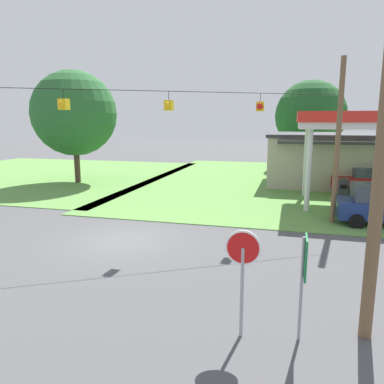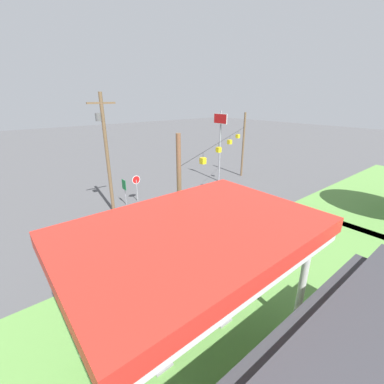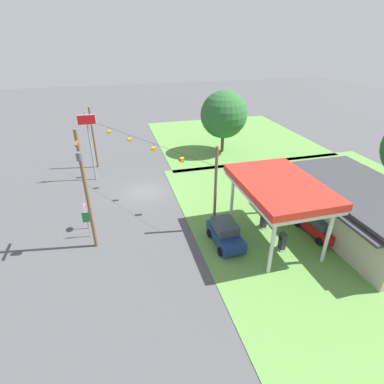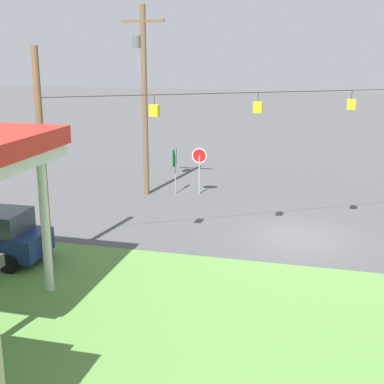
{
  "view_description": "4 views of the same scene",
  "coord_description": "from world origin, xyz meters",
  "px_view_note": "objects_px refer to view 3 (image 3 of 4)",
  "views": [
    {
      "loc": [
        6.53,
        -13.5,
        4.81
      ],
      "look_at": [
        2.35,
        2.2,
        1.73
      ],
      "focal_mm": 35.0,
      "sensor_mm": 36.0,
      "label": 1
    },
    {
      "loc": [
        16.01,
        15.1,
        9.27
      ],
      "look_at": [
        5.18,
        1.93,
        2.97
      ],
      "focal_mm": 24.0,
      "sensor_mm": 36.0,
      "label": 2
    },
    {
      "loc": [
        29.19,
        -2.56,
        15.28
      ],
      "look_at": [
        3.85,
        4.27,
        1.37
      ],
      "focal_mm": 28.0,
      "sensor_mm": 36.0,
      "label": 3
    },
    {
      "loc": [
        -0.94,
        21.17,
        7.56
      ],
      "look_at": [
        4.18,
        1.38,
        2.06
      ],
      "focal_mm": 50.0,
      "sensor_mm": 36.0,
      "label": 4
    }
  ],
  "objects_px": {
    "fuel_pump_near": "(264,220)",
    "stop_sign_overhead": "(89,134)",
    "gas_station_canopy": "(279,188)",
    "car_at_pumps_rear": "(319,225)",
    "stop_sign_roadside": "(85,211)",
    "gas_station_store": "(358,209)",
    "fuel_pump_far": "(282,242)",
    "route_sign": "(87,220)",
    "car_at_pumps_front": "(225,233)",
    "tree_west_verge": "(224,115)",
    "utility_pole_main": "(86,187)"
  },
  "relations": [
    {
      "from": "gas_station_store",
      "to": "tree_west_verge",
      "type": "relative_size",
      "value": 1.61
    },
    {
      "from": "car_at_pumps_rear",
      "to": "tree_west_verge",
      "type": "height_order",
      "value": "tree_west_verge"
    },
    {
      "from": "gas_station_canopy",
      "to": "tree_west_verge",
      "type": "relative_size",
      "value": 1.01
    },
    {
      "from": "stop_sign_roadside",
      "to": "car_at_pumps_front",
      "type": "bearing_deg",
      "value": -114.99
    },
    {
      "from": "gas_station_store",
      "to": "car_at_pumps_front",
      "type": "distance_m",
      "value": 11.84
    },
    {
      "from": "route_sign",
      "to": "car_at_pumps_rear",
      "type": "bearing_deg",
      "value": 76.19
    },
    {
      "from": "tree_west_verge",
      "to": "route_sign",
      "type": "bearing_deg",
      "value": -47.24
    },
    {
      "from": "gas_station_canopy",
      "to": "stop_sign_overhead",
      "type": "relative_size",
      "value": 1.09
    },
    {
      "from": "car_at_pumps_front",
      "to": "tree_west_verge",
      "type": "relative_size",
      "value": 0.48
    },
    {
      "from": "gas_station_canopy",
      "to": "car_at_pumps_rear",
      "type": "distance_m",
      "value": 5.63
    },
    {
      "from": "fuel_pump_near",
      "to": "fuel_pump_far",
      "type": "height_order",
      "value": "same"
    },
    {
      "from": "gas_station_store",
      "to": "route_sign",
      "type": "height_order",
      "value": "gas_station_store"
    },
    {
      "from": "tree_west_verge",
      "to": "fuel_pump_near",
      "type": "bearing_deg",
      "value": -9.45
    },
    {
      "from": "tree_west_verge",
      "to": "fuel_pump_far",
      "type": "bearing_deg",
      "value": -8.13
    },
    {
      "from": "stop_sign_roadside",
      "to": "stop_sign_overhead",
      "type": "distance_m",
      "value": 10.97
    },
    {
      "from": "route_sign",
      "to": "stop_sign_overhead",
      "type": "bearing_deg",
      "value": 178.31
    },
    {
      "from": "route_sign",
      "to": "gas_station_canopy",
      "type": "bearing_deg",
      "value": 74.25
    },
    {
      "from": "stop_sign_roadside",
      "to": "stop_sign_overhead",
      "type": "bearing_deg",
      "value": -2.89
    },
    {
      "from": "stop_sign_overhead",
      "to": "utility_pole_main",
      "type": "xyz_separation_m",
      "value": [
        13.07,
        0.19,
        -0.13
      ]
    },
    {
      "from": "car_at_pumps_front",
      "to": "stop_sign_roadside",
      "type": "distance_m",
      "value": 12.08
    },
    {
      "from": "car_at_pumps_front",
      "to": "stop_sign_roadside",
      "type": "bearing_deg",
      "value": -116.52
    },
    {
      "from": "fuel_pump_near",
      "to": "stop_sign_overhead",
      "type": "bearing_deg",
      "value": -134.45
    },
    {
      "from": "car_at_pumps_front",
      "to": "car_at_pumps_rear",
      "type": "relative_size",
      "value": 0.88
    },
    {
      "from": "gas_station_store",
      "to": "fuel_pump_far",
      "type": "bearing_deg",
      "value": -82.65
    },
    {
      "from": "stop_sign_roadside",
      "to": "utility_pole_main",
      "type": "bearing_deg",
      "value": -165.62
    },
    {
      "from": "route_sign",
      "to": "utility_pole_main",
      "type": "xyz_separation_m",
      "value": [
        1.47,
        0.53,
        3.7
      ]
    },
    {
      "from": "fuel_pump_near",
      "to": "car_at_pumps_front",
      "type": "bearing_deg",
      "value": -73.58
    },
    {
      "from": "gas_station_canopy",
      "to": "car_at_pumps_rear",
      "type": "bearing_deg",
      "value": 83.5
    },
    {
      "from": "gas_station_store",
      "to": "car_at_pumps_rear",
      "type": "height_order",
      "value": "gas_station_store"
    },
    {
      "from": "fuel_pump_near",
      "to": "utility_pole_main",
      "type": "relative_size",
      "value": 0.16
    },
    {
      "from": "car_at_pumps_rear",
      "to": "route_sign",
      "type": "xyz_separation_m",
      "value": [
        -4.64,
        -18.89,
        0.79
      ]
    },
    {
      "from": "gas_station_canopy",
      "to": "gas_station_store",
      "type": "relative_size",
      "value": 0.63
    },
    {
      "from": "gas_station_canopy",
      "to": "utility_pole_main",
      "type": "bearing_deg",
      "value": -100.76
    },
    {
      "from": "fuel_pump_near",
      "to": "stop_sign_roadside",
      "type": "xyz_separation_m",
      "value": [
        -3.89,
        -14.99,
        1.08
      ]
    },
    {
      "from": "gas_station_store",
      "to": "stop_sign_overhead",
      "type": "relative_size",
      "value": 1.75
    },
    {
      "from": "fuel_pump_near",
      "to": "stop_sign_roadside",
      "type": "bearing_deg",
      "value": -104.56
    },
    {
      "from": "fuel_pump_near",
      "to": "car_at_pumps_front",
      "type": "distance_m",
      "value": 4.25
    },
    {
      "from": "car_at_pumps_front",
      "to": "utility_pole_main",
      "type": "height_order",
      "value": "utility_pole_main"
    },
    {
      "from": "fuel_pump_far",
      "to": "car_at_pumps_rear",
      "type": "height_order",
      "value": "car_at_pumps_rear"
    },
    {
      "from": "car_at_pumps_front",
      "to": "car_at_pumps_rear",
      "type": "distance_m",
      "value": 8.18
    },
    {
      "from": "gas_station_store",
      "to": "stop_sign_roadside",
      "type": "bearing_deg",
      "value": -105.0
    },
    {
      "from": "gas_station_store",
      "to": "fuel_pump_far",
      "type": "distance_m",
      "value": 7.85
    },
    {
      "from": "fuel_pump_near",
      "to": "route_sign",
      "type": "xyz_separation_m",
      "value": [
        -2.59,
        -14.82,
        0.97
      ]
    },
    {
      "from": "fuel_pump_far",
      "to": "car_at_pumps_front",
      "type": "relative_size",
      "value": 0.37
    },
    {
      "from": "gas_station_store",
      "to": "route_sign",
      "type": "xyz_separation_m",
      "value": [
        -4.78,
        -22.5,
        -0.25
      ]
    },
    {
      "from": "fuel_pump_near",
      "to": "stop_sign_overhead",
      "type": "distance_m",
      "value": 20.84
    },
    {
      "from": "stop_sign_roadside",
      "to": "tree_west_verge",
      "type": "xyz_separation_m",
      "value": [
        -15.36,
        18.2,
        3.57
      ]
    },
    {
      "from": "stop_sign_roadside",
      "to": "fuel_pump_far",
      "type": "bearing_deg",
      "value": -115.24
    },
    {
      "from": "car_at_pumps_front",
      "to": "tree_west_verge",
      "type": "distance_m",
      "value": 22.15
    },
    {
      "from": "gas_station_canopy",
      "to": "stop_sign_overhead",
      "type": "bearing_deg",
      "value": -137.48
    }
  ]
}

